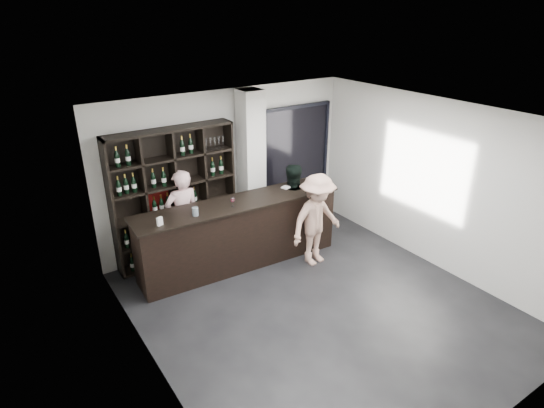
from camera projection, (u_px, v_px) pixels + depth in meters
floor at (318, 306)px, 6.98m from camera, size 5.00×5.50×0.01m
wine_shelf at (175, 196)px, 7.86m from camera, size 2.20×0.35×2.40m
structural_column at (251, 168)px, 8.45m from camera, size 0.40×0.40×2.90m
glass_panel at (296, 157)px, 9.25m from camera, size 1.60×0.08×2.10m
tasting_counter at (240, 233)px, 7.89m from camera, size 3.63×0.75×1.20m
taster_pink at (183, 217)px, 7.90m from camera, size 0.63×0.42×1.72m
taster_black at (291, 205)px, 8.48m from camera, size 0.92×0.81×1.61m
customer at (317, 220)px, 7.84m from camera, size 1.14×0.73×1.67m
wine_glass at (233, 201)px, 7.43m from camera, size 0.09×0.09×0.19m
spit_cup at (195, 212)px, 7.13m from camera, size 0.10×0.10×0.13m
napkin_stack at (286, 187)px, 8.22m from camera, size 0.17×0.17×0.02m
card_stand at (160, 221)px, 6.81m from camera, size 0.10×0.07×0.13m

